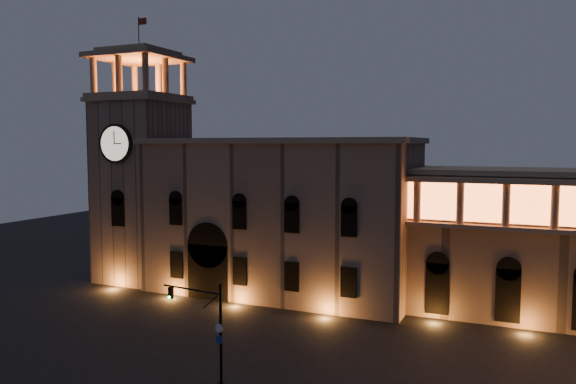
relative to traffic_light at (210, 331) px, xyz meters
The scene contains 4 objects.
ground 6.11m from the traffic_light, 143.78° to the left, with size 160.00×160.00×0.00m, color black.
government_building 25.87m from the traffic_light, 103.38° to the left, with size 30.80×12.80×17.60m.
clock_tower 35.07m from the traffic_light, 135.64° to the left, with size 9.80×9.80×32.40m.
traffic_light is the anchor object (origin of this frame).
Camera 1 is at (24.04, -35.63, 16.89)m, focal length 35.00 mm.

